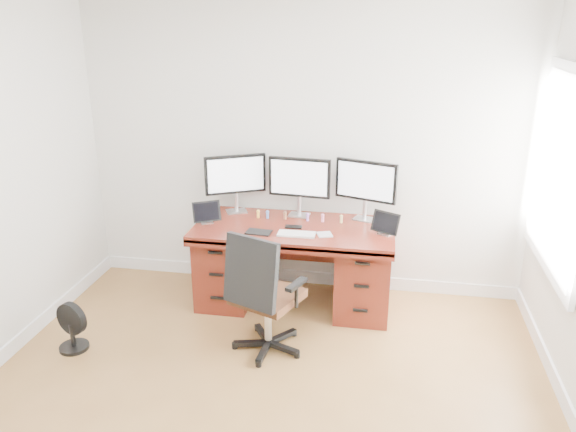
% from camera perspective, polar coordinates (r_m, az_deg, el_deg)
% --- Properties ---
extents(back_wall, '(4.00, 0.10, 2.70)m').
position_cam_1_polar(back_wall, '(5.04, 1.51, 7.17)').
color(back_wall, silver).
rests_on(back_wall, ground).
extents(desk, '(1.70, 0.80, 0.75)m').
position_cam_1_polar(desk, '(4.95, 0.67, -4.67)').
color(desk, '#5A1C12').
rests_on(desk, ground).
extents(office_chair, '(0.68, 0.68, 0.99)m').
position_cam_1_polar(office_chair, '(4.31, -2.41, -9.85)').
color(office_chair, black).
rests_on(office_chair, ground).
extents(floor_fan, '(0.27, 0.23, 0.39)m').
position_cam_1_polar(floor_fan, '(4.70, -21.15, -10.53)').
color(floor_fan, black).
rests_on(floor_fan, ground).
extents(monitor_left, '(0.51, 0.28, 0.53)m').
position_cam_1_polar(monitor_left, '(5.05, -5.36, 4.03)').
color(monitor_left, silver).
rests_on(monitor_left, desk).
extents(monitor_center, '(0.55, 0.16, 0.53)m').
position_cam_1_polar(monitor_center, '(4.93, 1.16, 3.72)').
color(monitor_center, silver).
rests_on(monitor_center, desk).
extents(monitor_right, '(0.53, 0.21, 0.53)m').
position_cam_1_polar(monitor_right, '(4.88, 7.91, 3.35)').
color(monitor_right, silver).
rests_on(monitor_right, desk).
extents(tablet_left, '(0.24, 0.17, 0.19)m').
position_cam_1_polar(tablet_left, '(4.89, -8.29, 0.26)').
color(tablet_left, silver).
rests_on(tablet_left, desk).
extents(tablet_right, '(0.24, 0.17, 0.19)m').
position_cam_1_polar(tablet_right, '(4.65, 9.86, -0.85)').
color(tablet_right, silver).
rests_on(tablet_right, desk).
extents(keyboard, '(0.31, 0.14, 0.01)m').
position_cam_1_polar(keyboard, '(4.60, 0.87, -1.84)').
color(keyboard, silver).
rests_on(keyboard, desk).
extents(trackpad, '(0.15, 0.15, 0.01)m').
position_cam_1_polar(trackpad, '(4.61, 3.74, -1.88)').
color(trackpad, silver).
rests_on(trackpad, desk).
extents(drawing_tablet, '(0.22, 0.15, 0.01)m').
position_cam_1_polar(drawing_tablet, '(4.65, -3.00, -1.64)').
color(drawing_tablet, black).
rests_on(drawing_tablet, desk).
extents(phone, '(0.14, 0.07, 0.01)m').
position_cam_1_polar(phone, '(4.76, 0.57, -1.10)').
color(phone, black).
rests_on(phone, desk).
extents(figurine_orange, '(0.03, 0.03, 0.07)m').
position_cam_1_polar(figurine_orange, '(4.97, -3.05, 0.27)').
color(figurine_orange, yellow).
rests_on(figurine_orange, desk).
extents(figurine_blue, '(0.03, 0.03, 0.07)m').
position_cam_1_polar(figurine_blue, '(4.96, -2.10, 0.21)').
color(figurine_blue, '#5F85D8').
rests_on(figurine_blue, desk).
extents(figurine_brown, '(0.03, 0.03, 0.07)m').
position_cam_1_polar(figurine_brown, '(4.93, -0.30, 0.10)').
color(figurine_brown, brown).
rests_on(figurine_brown, desk).
extents(figurine_purple, '(0.03, 0.03, 0.07)m').
position_cam_1_polar(figurine_purple, '(4.90, 2.00, -0.04)').
color(figurine_purple, '#A56ECD').
rests_on(figurine_purple, desk).
extents(figurine_pink, '(0.03, 0.03, 0.07)m').
position_cam_1_polar(figurine_pink, '(4.88, 3.54, -0.13)').
color(figurine_pink, pink).
rests_on(figurine_pink, desk).
extents(figurine_yellow, '(0.03, 0.03, 0.07)m').
position_cam_1_polar(figurine_yellow, '(4.87, 5.43, -0.25)').
color(figurine_yellow, '#CDBD6E').
rests_on(figurine_yellow, desk).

